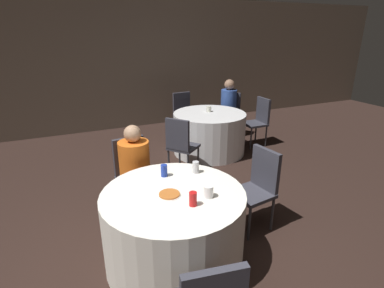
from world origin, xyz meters
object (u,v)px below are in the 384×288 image
table_far (209,133)px  pizza_plate_near (169,194)px  chair_far_southwest (180,142)px  table_near (174,227)px  person_orange_shirt (137,172)px  chair_near_east (259,182)px  soda_can_red (193,199)px  chair_far_east (259,118)px  person_blue_shirt (227,110)px  chair_far_north (183,111)px  soda_can_blue (164,171)px  chair_far_northeast (230,111)px  chair_near_north (132,169)px  soda_can_silver (196,167)px

table_far → pizza_plate_near: bearing=-124.3°
chair_far_southwest → pizza_plate_near: (-0.79, -1.72, 0.20)m
table_near → person_orange_shirt: bearing=97.0°
person_orange_shirt → chair_far_southwest: bearing=-144.2°
chair_near_east → soda_can_red: size_ratio=7.50×
chair_far_east → person_blue_shirt: bearing=33.0°
chair_far_north → chair_far_southwest: same height
chair_near_east → chair_far_southwest: size_ratio=1.00×
chair_far_southwest → chair_far_east: bearing=70.2°
table_near → chair_far_east: size_ratio=1.43×
person_orange_shirt → soda_can_blue: bearing=97.8°
person_blue_shirt → chair_far_north: bearing=18.1°
person_blue_shirt → pizza_plate_near: bearing=102.6°
table_far → chair_far_southwest: chair_far_southwest is taller
chair_far_north → soda_can_blue: chair_far_north is taller
table_far → chair_near_east: bearing=-103.3°
chair_far_southwest → chair_far_northeast: bearing=90.3°
table_near → person_orange_shirt: person_orange_shirt is taller
pizza_plate_near → table_far: bearing=55.7°
chair_near_north → soda_can_red: bearing=92.0°
chair_near_north → chair_far_east: bearing=-162.2°
pizza_plate_near → chair_far_north: bearing=65.7°
chair_near_north → soda_can_red: 1.36m
pizza_plate_near → soda_can_red: bearing=-62.1°
chair_near_north → soda_can_blue: 0.78m
chair_far_north → chair_far_east: same height
chair_far_southwest → soda_can_red: size_ratio=7.50×
pizza_plate_near → person_blue_shirt: bearing=51.8°
chair_far_northeast → chair_far_southwest: size_ratio=1.00×
table_far → chair_far_east: size_ratio=1.41×
chair_far_north → soda_can_blue: 3.41m
table_far → soda_can_red: (-1.50, -2.62, 0.43)m
chair_near_north → pizza_plate_near: size_ratio=4.44×
chair_near_east → soda_can_blue: chair_near_east is taller
chair_far_northeast → soda_can_silver: size_ratio=7.50×
chair_near_north → chair_near_east: same height
soda_can_blue → person_orange_shirt: bearing=104.8°
chair_far_northeast → chair_far_north: 0.97m
chair_far_northeast → soda_can_red: bearing=105.6°
person_orange_shirt → chair_far_north: bearing=-129.8°
chair_near_east → person_blue_shirt: size_ratio=0.76×
chair_near_east → person_orange_shirt: 1.39m
soda_can_blue → chair_far_north: bearing=64.3°
chair_far_east → soda_can_blue: size_ratio=7.50×
chair_far_north → soda_can_silver: chair_far_north is taller
table_near → chair_far_north: 3.74m
person_blue_shirt → soda_can_silver: person_blue_shirt is taller
chair_far_east → pizza_plate_near: chair_far_east is taller
chair_far_north → soda_can_blue: size_ratio=7.50×
person_blue_shirt → soda_can_red: (-2.20, -3.18, 0.20)m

